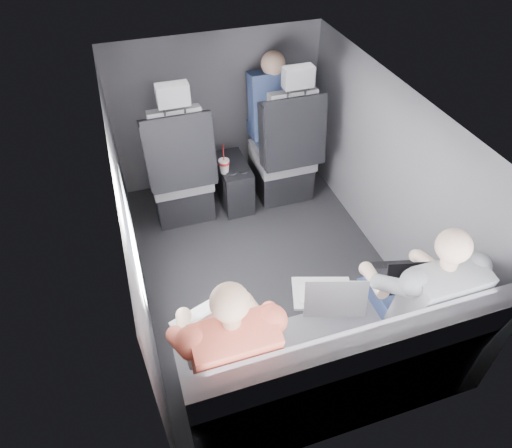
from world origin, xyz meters
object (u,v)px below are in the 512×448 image
object	(u,v)px
laptop_white	(211,326)
laptop_silver	(327,295)
passenger_front_right	(272,107)
soda_cup	(224,166)
front_seat_right	(285,157)
laptop_black	(402,276)
center_console	(234,183)
rear_bench	(330,368)
passenger_rear_right	(416,297)
front_seat_left	(181,176)
passenger_rear_left	(228,349)

from	to	relation	value
laptop_white	laptop_silver	xyz separation A→B (m)	(0.65, 0.00, -0.00)
laptop_silver	passenger_front_right	size ratio (longest dim) A/B	0.49
passenger_front_right	soda_cup	bearing A→B (deg)	-148.45
front_seat_right	passenger_front_right	xyz separation A→B (m)	(-0.03, 0.26, 0.35)
laptop_black	passenger_front_right	size ratio (longest dim) A/B	0.43
center_console	front_seat_right	bearing A→B (deg)	-5.07
rear_bench	laptop_white	bearing A→B (deg)	158.00
front_seat_right	laptop_black	size ratio (longest dim) A/B	3.74
laptop_silver	passenger_rear_right	bearing A→B (deg)	-17.20
front_seat_left	laptop_black	world-z (taller)	front_seat_left
passenger_front_right	laptop_black	bearing A→B (deg)	-86.90
passenger_rear_left	front_seat_right	bearing A→B (deg)	61.23
soda_cup	passenger_front_right	distance (m)	0.67
front_seat_right	passenger_rear_right	size ratio (longest dim) A/B	1.07
front_seat_left	laptop_silver	size ratio (longest dim) A/B	3.30
front_seat_left	center_console	world-z (taller)	front_seat_left
front_seat_right	passenger_rear_right	distance (m)	1.82
center_console	soda_cup	xyz separation A→B (m)	(-0.10, -0.10, 0.27)
laptop_white	passenger_front_right	bearing A→B (deg)	62.28
soda_cup	laptop_silver	size ratio (longest dim) A/B	0.68
passenger_front_right	passenger_rear_right	bearing A→B (deg)	-86.96
passenger_rear_left	laptop_black	bearing A→B (deg)	7.71
front_seat_right	laptop_white	xyz separation A→B (m)	(-1.04, -1.66, 0.23)
front_seat_left	front_seat_right	distance (m)	0.90
front_seat_left	passenger_rear_right	xyz separation A→B (m)	(0.98, -1.81, 0.21)
front_seat_left	center_console	distance (m)	0.49
rear_bench	laptop_silver	world-z (taller)	rear_bench
center_console	laptop_silver	world-z (taller)	laptop_silver
front_seat_right	passenger_rear_right	world-z (taller)	front_seat_right
passenger_rear_left	passenger_front_right	world-z (taller)	passenger_front_right
soda_cup	laptop_silver	distance (m)	1.62
laptop_black	rear_bench	bearing A→B (deg)	-155.36
front_seat_left	passenger_rear_right	distance (m)	2.06
rear_bench	soda_cup	size ratio (longest dim) A/B	6.10
front_seat_right	passenger_front_right	world-z (taller)	front_seat_right
front_seat_right	center_console	world-z (taller)	front_seat_right
front_seat_left	laptop_silver	world-z (taller)	front_seat_left
rear_bench	passenger_rear_left	size ratio (longest dim) A/B	1.35
laptop_silver	passenger_front_right	world-z (taller)	passenger_front_right
laptop_white	laptop_black	distance (m)	1.11
rear_bench	passenger_rear_right	world-z (taller)	passenger_rear_right
front_seat_right	laptop_black	xyz separation A→B (m)	(0.07, -1.66, 0.23)
rear_bench	passenger_rear_right	distance (m)	0.62
center_console	laptop_silver	size ratio (longest dim) A/B	1.25
front_seat_right	laptop_silver	world-z (taller)	front_seat_right
front_seat_right	rear_bench	xyz separation A→B (m)	(-0.45, -1.90, -0.09)
passenger_front_right	laptop_white	bearing A→B (deg)	-117.72
laptop_black	front_seat_left	bearing A→B (deg)	120.35
front_seat_right	laptop_black	bearing A→B (deg)	-87.48
front_seat_right	passenger_rear_right	xyz separation A→B (m)	(0.08, -1.81, 0.21)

